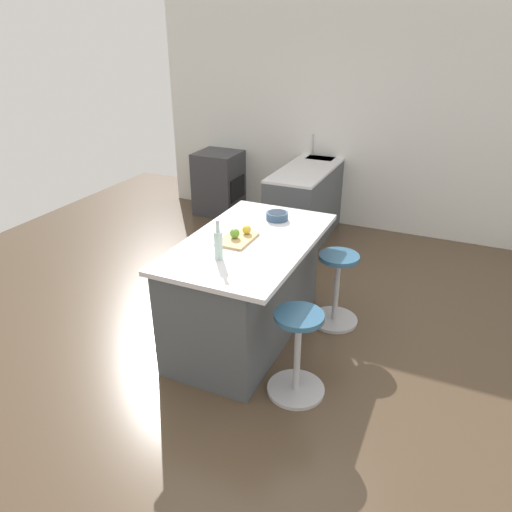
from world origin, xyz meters
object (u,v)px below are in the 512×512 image
Objects in this scene: cutting_board at (237,239)px; apple_green at (235,233)px; stool_middle at (297,356)px; fruit_bowl at (277,216)px; apple_yellow at (247,229)px; oven_range at (219,183)px; water_bottle at (218,244)px; stool_by_window at (336,291)px; kitchen_island at (246,288)px.

apple_green is (0.00, -0.02, 0.05)m from cutting_board.
fruit_bowl is (-1.03, -0.59, 0.66)m from stool_middle.
apple_yellow is at bearing -11.66° from fruit_bowl.
oven_range is 3.60m from water_bottle.
oven_range is at bearing -149.19° from apple_green.
stool_by_window is 1.12m from cutting_board.
oven_range is 0.53× the size of kitchen_island.
apple_yellow is (-0.05, -0.01, 0.52)m from kitchen_island.
fruit_bowl reaches higher than stool_middle.
water_bottle reaches higher than fruit_bowl.
cutting_board is at bearing -34.28° from kitchen_island.
stool_middle is at bearing 56.85° from cutting_board.
apple_green is at bearing -50.98° from stool_by_window.
water_bottle is (3.12, 1.69, 0.62)m from oven_range.
cutting_board is 0.38m from water_bottle.
fruit_bowl reaches higher than oven_range.
oven_range is 3.18m from apple_yellow.
stool_by_window and stool_middle have the same top height.
stool_middle is (3.22, 2.38, -0.12)m from oven_range.
oven_range is at bearing -147.61° from kitchen_island.
apple_yellow is at bearing 179.67° from water_bottle.
stool_by_window is at bearing 180.00° from stool_middle.
stool_by_window is 9.34× the size of apple_yellow.
kitchen_island is 22.67× the size of apple_yellow.
apple_yellow is (-0.58, -0.68, 0.67)m from stool_middle.
water_bottle is (0.96, -0.68, 0.74)m from stool_by_window.
stool_middle is 1.10m from apple_green.
stool_middle is 3.52× the size of fruit_bowl.
apple_green reaches higher than oven_range.
stool_by_window is at bearing 92.65° from fruit_bowl.
apple_green reaches higher than kitchen_island.
oven_range is 2.88m from fruit_bowl.
kitchen_island is at bearing 178.07° from water_bottle.
apple_yellow reaches higher than fruit_bowl.
apple_green is 0.37m from water_bottle.
oven_range is 3.26m from cutting_board.
oven_range is 11.17× the size of apple_green.
water_bottle is (-0.10, -0.68, 0.74)m from stool_middle.
apple_green is 0.41× the size of fruit_bowl.
apple_yellow reaches higher than stool_by_window.
water_bottle is at bearing -98.14° from stool_middle.
fruit_bowl is (-0.57, 0.14, -0.02)m from apple_green.
apple_yellow reaches higher than oven_range.
kitchen_island is at bearing -128.26° from stool_middle.
cutting_board is 4.85× the size of apple_yellow.
stool_by_window is at bearing 124.83° from apple_yellow.
fruit_bowl is at bearing -87.35° from stool_by_window.
kitchen_island is (2.69, 1.71, 0.03)m from oven_range.
apple_yellow is at bearing -55.17° from stool_by_window.
kitchen_island reaches higher than stool_middle.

